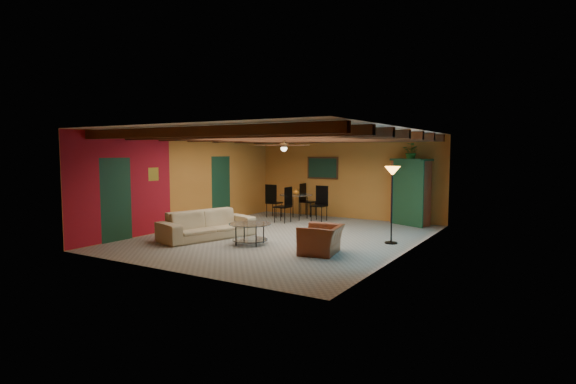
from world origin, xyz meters
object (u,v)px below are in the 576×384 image
Objects in this scene: coffee_table at (250,234)px; dining_table at (296,202)px; vase at (296,182)px; floor_lamp at (392,205)px; sofa at (207,225)px; armchair at (321,240)px; armoire at (411,193)px; potted_plant at (411,152)px.

dining_table is at bearing 105.32° from coffee_table.
vase reaches higher than coffee_table.
coffee_table is 3.45m from floor_lamp.
sofa is 4.09m from dining_table.
floor_lamp is (0.93, 1.86, 0.62)m from armchair.
sofa is 1.37m from coffee_table.
coffee_table is at bearing -91.65° from armoire.
armoire is (0.48, 4.96, 0.66)m from armchair.
floor_lamp reaches higher than dining_table.
armoire reaches higher than sofa.
dining_table is (-3.04, 4.15, 0.25)m from armchair.
vase is at bearing 14.42° from sofa.
armoire is (3.76, 4.88, 0.61)m from sofa.
armchair is 0.51× the size of floor_lamp.
armoire is 3.67× the size of potted_plant.
armoire is at bearing 0.00° from potted_plant.
dining_table is 0.65m from vase.
potted_plant is at bearing 0.00° from armoire.
coffee_table is 5.81m from potted_plant.
armchair is 1.81× the size of potted_plant.
dining_table reaches higher than coffee_table.
coffee_table is 4.29m from dining_table.
potted_plant is at bearing 98.26° from floor_lamp.
sofa is 3.28m from armchair.
armchair is at bearing -73.54° from sofa.
sofa is at bearing 178.03° from coffee_table.
vase is (0.00, 0.00, 0.65)m from dining_table.
armchair is at bearing -116.58° from floor_lamp.
vase is (-3.04, 4.15, 0.91)m from armchair.
armchair reaches higher than coffee_table.
coffee_table is 4.38m from vase.
armoire is at bearing -19.83° from sofa.
floor_lamp reaches higher than coffee_table.
potted_plant reaches higher than armchair.
potted_plant is (3.52, 0.80, 1.63)m from dining_table.
armchair is at bearing -95.53° from potted_plant.
potted_plant is at bearing -19.83° from sofa.
armchair is 5.15m from dining_table.
floor_lamp is at bearing 32.79° from coffee_table.
floor_lamp reaches higher than sofa.
coffee_table is 0.52× the size of armoire.
sofa is at bearing -157.04° from floor_lamp.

